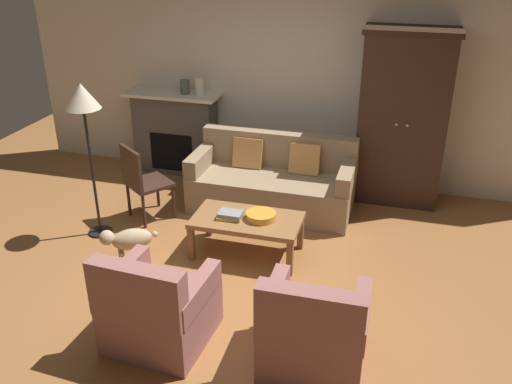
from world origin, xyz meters
The scene contains 15 objects.
ground_plane centered at (0.00, 0.00, 0.00)m, with size 9.60×9.60×0.00m, color #9E6638.
back_wall centered at (0.00, 2.55, 1.40)m, with size 7.20×0.10×2.80m, color silver.
fireplace centered at (-1.55, 2.30, 0.57)m, with size 1.26×0.48×1.12m.
armoire centered at (1.40, 2.22, 1.05)m, with size 1.06×0.57×2.08m.
couch centered at (-0.01, 1.58, 0.32)m, with size 1.93×0.86×0.86m.
coffee_table centered at (0.00, 0.47, 0.37)m, with size 1.10×0.60×0.42m.
fruit_bowl centered at (0.14, 0.49, 0.45)m, with size 0.30×0.30×0.07m, color orange.
book_stack centered at (-0.17, 0.42, 0.45)m, with size 0.26×0.20×0.07m.
mantel_vase_slate centered at (-1.37, 2.28, 1.21)m, with size 0.13×0.13×0.18m, color #565B66.
mantel_vase_cream centered at (-1.17, 2.28, 1.23)m, with size 0.13×0.13×0.23m, color beige.
armchair_near_left centered at (-0.31, -1.02, 0.32)m, with size 0.82×0.82×0.88m.
armchair_near_right centered at (0.94, -0.96, 0.32)m, with size 0.79×0.78×0.88m.
side_chair_wooden centered at (-1.36, 0.88, 0.51)m, with size 0.62×0.62×0.90m.
floor_lamp centered at (-1.70, 0.44, 1.46)m, with size 0.36×0.36×1.69m.
dog centered at (-1.10, 0.01, 0.25)m, with size 0.50×0.40×0.39m.
Camera 1 is at (1.40, -4.21, 3.06)m, focal length 38.44 mm.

